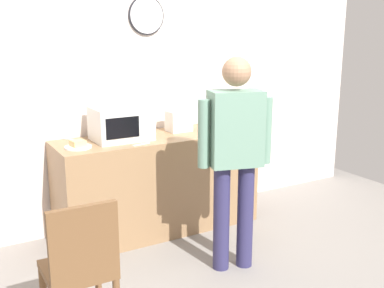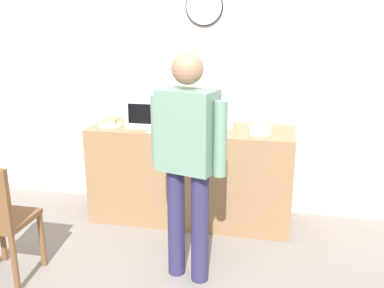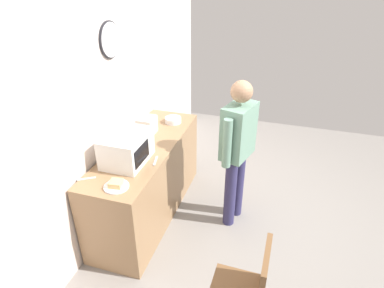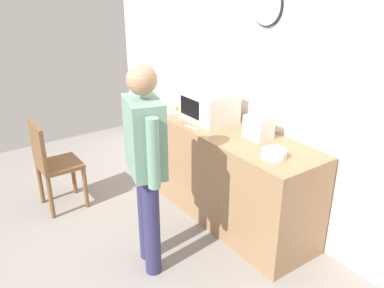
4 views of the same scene
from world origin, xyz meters
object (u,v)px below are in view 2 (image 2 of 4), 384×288
Objects in this scene: microwave at (156,110)px; salad_bowl at (260,130)px; sandwich_plate at (110,123)px; person_standing at (188,153)px; toaster at (222,117)px; fork_utensil at (156,132)px; spoon_utensil at (125,118)px.

microwave is 1.00m from salad_bowl.
sandwich_plate and salad_bowl have the same top height.
sandwich_plate is 1.32m from person_standing.
microwave is at bearing -174.08° from toaster.
microwave is 0.31m from fork_utensil.
sandwich_plate is at bearing 179.31° from salad_bowl.
person_standing reaches higher than microwave.
spoon_utensil is (-0.40, 0.22, -0.15)m from microwave.
microwave is 2.94× the size of spoon_utensil.
salad_bowl is 0.12× the size of person_standing.
person_standing is at bearing -62.42° from microwave.
microwave is 0.48m from spoon_utensil.
microwave is 0.30× the size of person_standing.
spoon_utensil is 1.55m from person_standing.
person_standing is (0.96, -0.91, 0.05)m from sandwich_plate.
sandwich_plate is at bearing 162.21° from fork_utensil.
toaster reaches higher than spoon_utensil.
sandwich_plate is 1.07m from toaster.
microwave is 2.49× the size of salad_bowl.
toaster is at bearing 153.22° from salad_bowl.
microwave is 2.94× the size of fork_utensil.
fork_utensil and spoon_utensil have the same top height.
sandwich_plate is 0.13× the size of person_standing.
toaster is (-0.37, 0.19, 0.07)m from salad_bowl.
spoon_utensil is at bearing 84.96° from sandwich_plate.
microwave reaches higher than toaster.
sandwich_plate is at bearing -170.88° from toaster.
fork_utensil is (-0.91, -0.14, -0.03)m from salad_bowl.
person_standing is at bearing -117.29° from salad_bowl.
sandwich_plate is at bearing -166.35° from microwave.
spoon_utensil is at bearing 171.21° from toaster.
toaster is at bearing 85.09° from person_standing.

